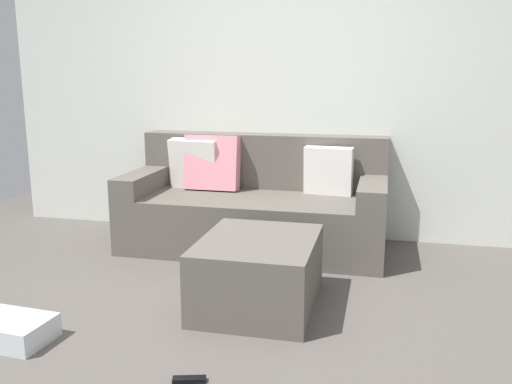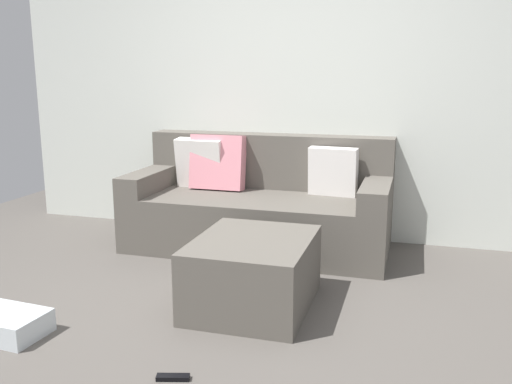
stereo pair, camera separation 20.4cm
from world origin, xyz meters
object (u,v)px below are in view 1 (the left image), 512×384
at_px(ottoman, 258,273).
at_px(remote_near_ottoman, 189,380).
at_px(couch_sectional, 255,205).
at_px(storage_bin, 12,330).

distance_m(ottoman, remote_near_ottoman, 0.93).
height_order(couch_sectional, remote_near_ottoman, couch_sectional).
xyz_separation_m(couch_sectional, storage_bin, (-0.86, -1.92, -0.27)).
relative_size(couch_sectional, ottoman, 2.47).
distance_m(couch_sectional, remote_near_ottoman, 2.11).
xyz_separation_m(ottoman, remote_near_ottoman, (-0.12, -0.90, -0.20)).
bearing_deg(remote_near_ottoman, couch_sectional, 79.52).
relative_size(couch_sectional, storage_bin, 5.16).
distance_m(ottoman, storage_bin, 1.38).
bearing_deg(remote_near_ottoman, storage_bin, 155.84).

